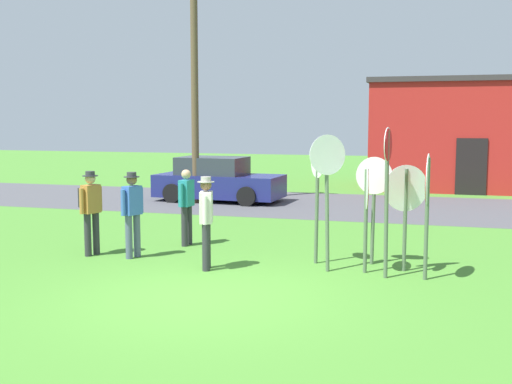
# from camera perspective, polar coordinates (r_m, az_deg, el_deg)

# --- Properties ---
(ground_plane) EXTENTS (80.00, 80.00, 0.00)m
(ground_plane) POSITION_cam_1_polar(r_m,az_deg,el_deg) (10.07, -4.86, -9.49)
(ground_plane) COLOR #47842D
(street_asphalt) EXTENTS (60.00, 6.40, 0.01)m
(street_asphalt) POSITION_cam_1_polar(r_m,az_deg,el_deg) (20.77, 6.34, -1.16)
(street_asphalt) COLOR #4C4C51
(street_asphalt) RESTS_ON ground
(building_background) EXTENTS (7.79, 4.70, 4.39)m
(building_background) POSITION_cam_1_polar(r_m,az_deg,el_deg) (26.80, 18.73, 4.98)
(building_background) COLOR #B2231E
(building_background) RESTS_ON ground
(utility_pole) EXTENTS (1.80, 0.24, 8.88)m
(utility_pole) POSITION_cam_1_polar(r_m,az_deg,el_deg) (21.19, -5.59, 11.53)
(utility_pole) COLOR brown
(utility_pole) RESTS_ON ground
(parked_car_on_street) EXTENTS (4.40, 2.21, 1.51)m
(parked_car_on_street) POSITION_cam_1_polar(r_m,az_deg,el_deg) (21.62, -3.49, 1.00)
(parked_car_on_street) COLOR navy
(parked_car_on_street) RESTS_ON ground
(stop_sign_far_back) EXTENTS (0.16, 0.78, 1.96)m
(stop_sign_far_back) POSITION_cam_1_polar(r_m,az_deg,el_deg) (11.54, 9.94, -0.74)
(stop_sign_far_back) COLOR #51664C
(stop_sign_far_back) RESTS_ON ground
(stop_sign_center_cluster) EXTENTS (0.11, 0.60, 2.65)m
(stop_sign_center_cluster) POSITION_cam_1_polar(r_m,az_deg,el_deg) (11.18, 11.76, 1.07)
(stop_sign_center_cluster) COLOR #51664C
(stop_sign_center_cluster) RESTS_ON ground
(stop_sign_leaning_left) EXTENTS (0.75, 0.42, 1.96)m
(stop_sign_leaning_left) POSITION_cam_1_polar(r_m,az_deg,el_deg) (11.82, 13.36, -0.63)
(stop_sign_leaning_left) COLOR #51664C
(stop_sign_leaning_left) RESTS_ON ground
(stop_sign_rear_left) EXTENTS (0.60, 0.50, 2.51)m
(stop_sign_rear_left) POSITION_cam_1_polar(r_m,az_deg,el_deg) (11.56, 6.45, 1.21)
(stop_sign_rear_left) COLOR #51664C
(stop_sign_rear_left) RESTS_ON ground
(stop_sign_rear_right) EXTENTS (0.36, 0.52, 2.28)m
(stop_sign_rear_right) POSITION_cam_1_polar(r_m,az_deg,el_deg) (12.16, 5.55, 0.54)
(stop_sign_rear_right) COLOR #51664C
(stop_sign_rear_right) RESTS_ON ground
(stop_sign_tallest) EXTENTS (0.08, 0.88, 2.20)m
(stop_sign_tallest) POSITION_cam_1_polar(r_m,az_deg,el_deg) (11.24, 15.22, -0.12)
(stop_sign_tallest) COLOR #51664C
(stop_sign_tallest) RESTS_ON ground
(stop_sign_low_front) EXTENTS (0.71, 0.19, 2.07)m
(stop_sign_low_front) POSITION_cam_1_polar(r_m,az_deg,el_deg) (12.29, 10.59, 0.03)
(stop_sign_low_front) COLOR #51664C
(stop_sign_low_front) RESTS_ON ground
(person_with_sunhat) EXTENTS (0.43, 0.55, 1.74)m
(person_with_sunhat) POSITION_cam_1_polar(r_m,az_deg,el_deg) (13.34, -14.73, -1.28)
(person_with_sunhat) COLOR #2D2D33
(person_with_sunhat) RESTS_ON ground
(person_near_signs) EXTENTS (0.25, 0.57, 1.69)m
(person_near_signs) POSITION_cam_1_polar(r_m,az_deg,el_deg) (14.00, -6.30, -0.99)
(person_near_signs) COLOR #2D2D33
(person_near_signs) RESTS_ON ground
(person_holding_notes) EXTENTS (0.33, 0.54, 1.74)m
(person_holding_notes) POSITION_cam_1_polar(r_m,az_deg,el_deg) (12.90, -11.11, -1.56)
(person_holding_notes) COLOR #4C5670
(person_holding_notes) RESTS_ON ground
(person_in_dark_shirt) EXTENTS (0.31, 0.55, 1.74)m
(person_in_dark_shirt) POSITION_cam_1_polar(r_m,az_deg,el_deg) (11.70, -4.52, -2.29)
(person_in_dark_shirt) COLOR #2D2D33
(person_in_dark_shirt) RESTS_ON ground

